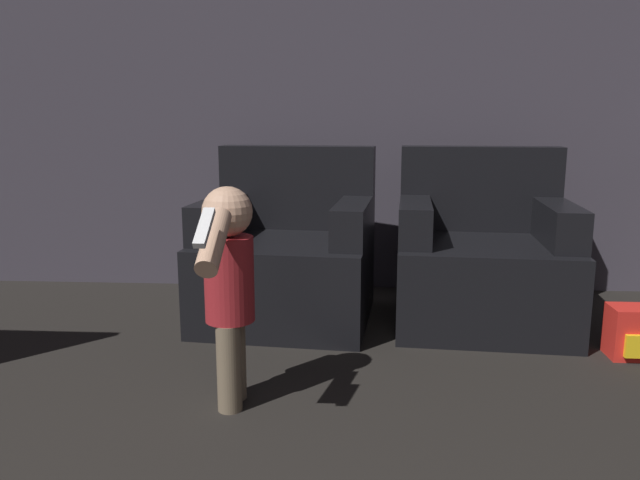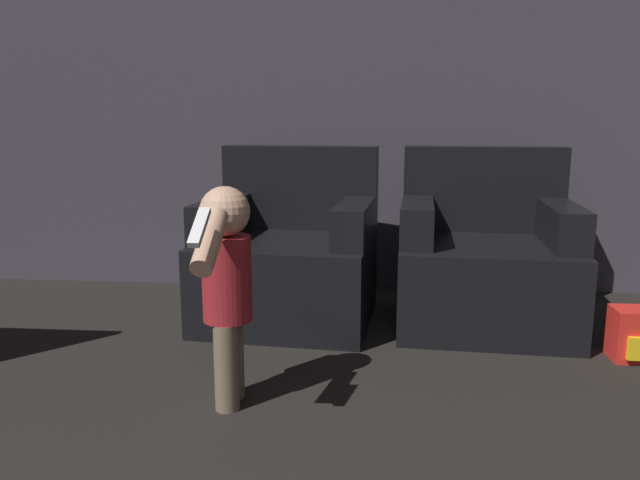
{
  "view_description": "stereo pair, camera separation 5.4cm",
  "coord_description": "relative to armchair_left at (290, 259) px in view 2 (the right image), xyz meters",
  "views": [
    {
      "loc": [
        0.21,
        0.61,
        1.07
      ],
      "look_at": [
        0.04,
        3.29,
        0.54
      ],
      "focal_mm": 35.0,
      "sensor_mm": 36.0,
      "label": 1
    },
    {
      "loc": [
        0.26,
        0.62,
        1.07
      ],
      "look_at": [
        0.04,
        3.29,
        0.54
      ],
      "focal_mm": 35.0,
      "sensor_mm": 36.0,
      "label": 2
    }
  ],
  "objects": [
    {
      "name": "armchair_right",
      "position": [
        1.02,
        0.0,
        0.0
      ],
      "size": [
        0.93,
        0.88,
        0.91
      ],
      "rotation": [
        0.0,
        0.0,
        -0.08
      ],
      "color": "black",
      "rests_on": "ground_plane"
    },
    {
      "name": "armchair_left",
      "position": [
        0.0,
        0.0,
        0.0
      ],
      "size": [
        0.94,
        0.9,
        0.91
      ],
      "rotation": [
        0.0,
        0.0,
        -0.1
      ],
      "color": "black",
      "rests_on": "ground_plane"
    },
    {
      "name": "person_toddler",
      "position": [
        -0.09,
        -1.06,
        0.16
      ],
      "size": [
        0.18,
        0.57,
        0.83
      ],
      "rotation": [
        0.0,
        0.0,
        1.59
      ],
      "color": "brown",
      "rests_on": "ground_plane"
    },
    {
      "name": "wall_back",
      "position": [
        0.17,
        0.66,
        0.98
      ],
      "size": [
        8.4,
        0.05,
        2.6
      ],
      "color": "#3D3842",
      "rests_on": "ground_plane"
    }
  ]
}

